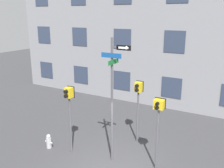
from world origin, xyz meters
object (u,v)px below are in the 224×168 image
at_px(street_sign_pole, 113,93).
at_px(pedestrian_signal_left, 69,102).
at_px(pedestrian_signal_across, 138,95).
at_px(fire_hydrant, 49,141).
at_px(pedestrian_signal_right, 158,115).

xyz_separation_m(street_sign_pole, pedestrian_signal_left, (-1.90, -0.29, -0.62)).
bearing_deg(pedestrian_signal_across, street_sign_pole, -95.84).
distance_m(pedestrian_signal_across, fire_hydrant, 4.46).
relative_size(pedestrian_signal_left, pedestrian_signal_across, 1.00).
height_order(pedestrian_signal_right, fire_hydrant, pedestrian_signal_right).
xyz_separation_m(pedestrian_signal_across, fire_hydrant, (-3.18, -2.44, -1.96)).
bearing_deg(pedestrian_signal_across, pedestrian_signal_left, -133.37).
bearing_deg(fire_hydrant, pedestrian_signal_left, 11.45).
bearing_deg(pedestrian_signal_left, pedestrian_signal_across, 46.63).
bearing_deg(pedestrian_signal_across, fire_hydrant, -142.55).
distance_m(pedestrian_signal_right, pedestrian_signal_across, 2.20).
height_order(street_sign_pole, pedestrian_signal_right, street_sign_pole).
distance_m(pedestrian_signal_left, pedestrian_signal_across, 3.05).
xyz_separation_m(street_sign_pole, fire_hydrant, (-2.98, -0.51, -2.57)).
bearing_deg(pedestrian_signal_left, street_sign_pole, 8.72).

